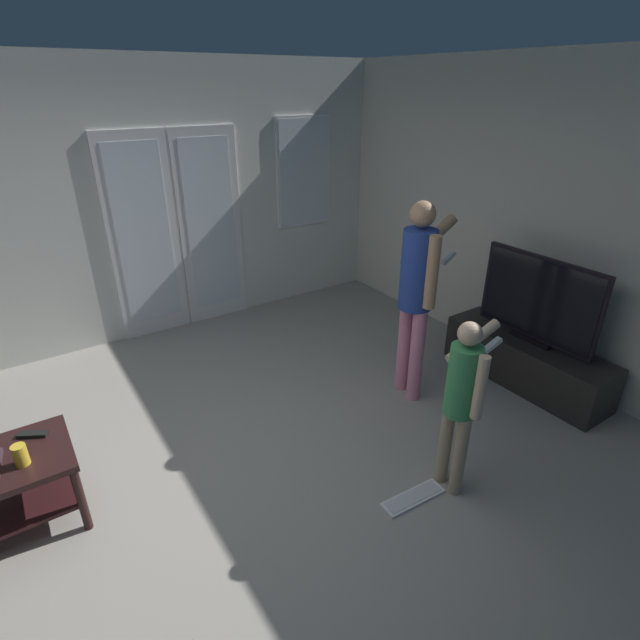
{
  "coord_description": "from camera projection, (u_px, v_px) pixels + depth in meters",
  "views": [
    {
      "loc": [
        -0.77,
        -2.35,
        2.42
      ],
      "look_at": [
        0.81,
        0.01,
        1.03
      ],
      "focal_mm": 27.44,
      "sensor_mm": 36.0,
      "label": 1
    }
  ],
  "objects": [
    {
      "name": "wall_right_plain",
      "position": [
        546.0,
        223.0,
        4.18
      ],
      "size": [
        0.06,
        5.2,
        2.67
      ],
      "color": "silver",
      "rests_on": "ground_plane"
    },
    {
      "name": "wall_back_with_doors",
      "position": [
        107.0,
        213.0,
        4.59
      ],
      "size": [
        6.31,
        0.09,
        2.7
      ],
      "color": "silver",
      "rests_on": "ground_plane"
    },
    {
      "name": "tv_stand",
      "position": [
        526.0,
        361.0,
        4.3
      ],
      "size": [
        0.44,
        1.45,
        0.41
      ],
      "color": "black",
      "rests_on": "ground_plane"
    },
    {
      "name": "loose_keyboard",
      "position": [
        413.0,
        498.0,
        3.14
      ],
      "size": [
        0.45,
        0.16,
        0.02
      ],
      "color": "white",
      "rests_on": "ground_plane"
    },
    {
      "name": "person_adult",
      "position": [
        418.0,
        286.0,
        3.81
      ],
      "size": [
        0.66,
        0.45,
        1.65
      ],
      "color": "pink",
      "rests_on": "ground_plane"
    },
    {
      "name": "tv_remote_black",
      "position": [
        33.0,
        434.0,
        2.95
      ],
      "size": [
        0.17,
        0.13,
        0.02
      ],
      "primitive_type": "cube",
      "rotation": [
        0.0,
        0.0,
        -0.52
      ],
      "color": "black",
      "rests_on": "coffee_table"
    },
    {
      "name": "flat_screen_tv",
      "position": [
        538.0,
        300.0,
        4.05
      ],
      "size": [
        0.08,
        1.07,
        0.75
      ],
      "color": "black",
      "rests_on": "tv_stand"
    },
    {
      "name": "ground_plane",
      "position": [
        218.0,
        494.0,
        3.2
      ],
      "size": [
        6.31,
        5.2,
        0.02
      ],
      "primitive_type": "cube",
      "color": "gray"
    },
    {
      "name": "person_child",
      "position": [
        462.0,
        393.0,
        2.95
      ],
      "size": [
        0.56,
        0.33,
        1.21
      ],
      "color": "tan",
      "rests_on": "ground_plane"
    },
    {
      "name": "cup_by_laptop",
      "position": [
        21.0,
        455.0,
        2.71
      ],
      "size": [
        0.08,
        0.08,
        0.13
      ],
      "primitive_type": "cylinder",
      "color": "yellow",
      "rests_on": "coffee_table"
    }
  ]
}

